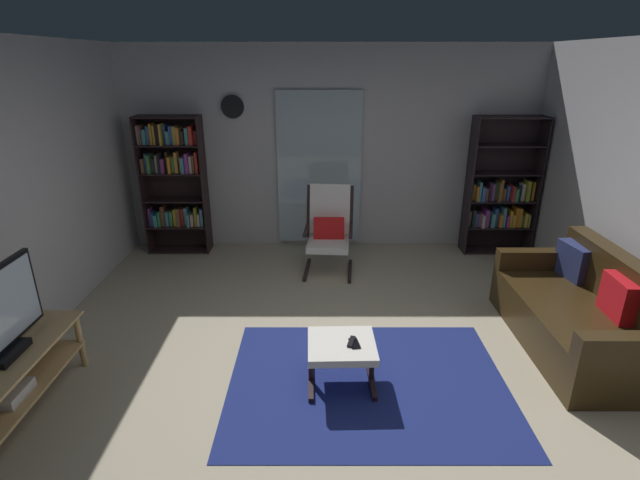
{
  "coord_description": "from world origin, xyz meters",
  "views": [
    {
      "loc": [
        -0.14,
        -3.29,
        2.41
      ],
      "look_at": [
        -0.15,
        0.68,
        0.88
      ],
      "focal_mm": 26.58,
      "sensor_mm": 36.0,
      "label": 1
    }
  ],
  "objects_px": {
    "bookshelf_near_tv": "(175,178)",
    "ottoman": "(342,350)",
    "leather_sofa": "(584,315)",
    "lounge_armchair": "(330,227)",
    "cell_phone": "(355,343)",
    "tv_remote": "(352,342)",
    "wall_clock": "(234,107)",
    "bookshelf_near_sofa": "(501,194)",
    "tv_stand": "(11,377)"
  },
  "relations": [
    {
      "from": "bookshelf_near_tv",
      "to": "ottoman",
      "type": "bearing_deg",
      "value": -54.09
    },
    {
      "from": "bookshelf_near_tv",
      "to": "ottoman",
      "type": "height_order",
      "value": "bookshelf_near_tv"
    },
    {
      "from": "leather_sofa",
      "to": "lounge_armchair",
      "type": "bearing_deg",
      "value": 142.97
    },
    {
      "from": "leather_sofa",
      "to": "lounge_armchair",
      "type": "height_order",
      "value": "lounge_armchair"
    },
    {
      "from": "leather_sofa",
      "to": "cell_phone",
      "type": "height_order",
      "value": "leather_sofa"
    },
    {
      "from": "tv_remote",
      "to": "wall_clock",
      "type": "height_order",
      "value": "wall_clock"
    },
    {
      "from": "lounge_armchair",
      "to": "tv_remote",
      "type": "bearing_deg",
      "value": -86.56
    },
    {
      "from": "ottoman",
      "to": "cell_phone",
      "type": "height_order",
      "value": "cell_phone"
    },
    {
      "from": "bookshelf_near_tv",
      "to": "bookshelf_near_sofa",
      "type": "xyz_separation_m",
      "value": [
        4.19,
        -0.01,
        -0.2
      ]
    },
    {
      "from": "leather_sofa",
      "to": "ottoman",
      "type": "xyz_separation_m",
      "value": [
        -2.15,
        -0.53,
        0.0
      ]
    },
    {
      "from": "tv_stand",
      "to": "tv_remote",
      "type": "xyz_separation_m",
      "value": [
        2.41,
        0.38,
        0.05
      ]
    },
    {
      "from": "tv_stand",
      "to": "lounge_armchair",
      "type": "bearing_deg",
      "value": 48.56
    },
    {
      "from": "tv_stand",
      "to": "ottoman",
      "type": "relative_size",
      "value": 2.4
    },
    {
      "from": "bookshelf_near_sofa",
      "to": "ottoman",
      "type": "distance_m",
      "value": 3.56
    },
    {
      "from": "lounge_armchair",
      "to": "tv_remote",
      "type": "xyz_separation_m",
      "value": [
        0.13,
        -2.2,
        -0.16
      ]
    },
    {
      "from": "leather_sofa",
      "to": "ottoman",
      "type": "height_order",
      "value": "leather_sofa"
    },
    {
      "from": "leather_sofa",
      "to": "tv_stand",
      "type": "bearing_deg",
      "value": -168.5
    },
    {
      "from": "bookshelf_near_sofa",
      "to": "tv_stand",
      "type": "bearing_deg",
      "value": -144.74
    },
    {
      "from": "ottoman",
      "to": "tv_stand",
      "type": "bearing_deg",
      "value": -170.81
    },
    {
      "from": "leather_sofa",
      "to": "ottoman",
      "type": "distance_m",
      "value": 2.21
    },
    {
      "from": "tv_stand",
      "to": "ottoman",
      "type": "height_order",
      "value": "tv_stand"
    },
    {
      "from": "lounge_armchair",
      "to": "wall_clock",
      "type": "distance_m",
      "value": 1.96
    },
    {
      "from": "ottoman",
      "to": "wall_clock",
      "type": "height_order",
      "value": "wall_clock"
    },
    {
      "from": "leather_sofa",
      "to": "bookshelf_near_sofa",
      "type": "bearing_deg",
      "value": 89.76
    },
    {
      "from": "bookshelf_near_tv",
      "to": "tv_remote",
      "type": "bearing_deg",
      "value": -53.12
    },
    {
      "from": "tv_remote",
      "to": "ottoman",
      "type": "bearing_deg",
      "value": -165.32
    },
    {
      "from": "ottoman",
      "to": "tv_remote",
      "type": "relative_size",
      "value": 3.69
    },
    {
      "from": "cell_phone",
      "to": "tv_remote",
      "type": "bearing_deg",
      "value": 131.55
    },
    {
      "from": "cell_phone",
      "to": "wall_clock",
      "type": "xyz_separation_m",
      "value": [
        -1.36,
        3.02,
        1.48
      ]
    },
    {
      "from": "leather_sofa",
      "to": "tv_remote",
      "type": "bearing_deg",
      "value": -165.53
    },
    {
      "from": "wall_clock",
      "to": "bookshelf_near_tv",
      "type": "bearing_deg",
      "value": -166.1
    },
    {
      "from": "leather_sofa",
      "to": "cell_phone",
      "type": "distance_m",
      "value": 2.13
    },
    {
      "from": "tv_stand",
      "to": "bookshelf_near_sofa",
      "type": "distance_m",
      "value": 5.52
    },
    {
      "from": "tv_remote",
      "to": "wall_clock",
      "type": "distance_m",
      "value": 3.6
    },
    {
      "from": "tv_stand",
      "to": "cell_phone",
      "type": "relative_size",
      "value": 9.1
    },
    {
      "from": "bookshelf_near_sofa",
      "to": "cell_phone",
      "type": "xyz_separation_m",
      "value": [
        -2.06,
        -2.82,
        -0.4
      ]
    },
    {
      "from": "bookshelf_near_tv",
      "to": "ottoman",
      "type": "xyz_separation_m",
      "value": [
        2.04,
        -2.81,
        -0.68
      ]
    },
    {
      "from": "tv_stand",
      "to": "leather_sofa",
      "type": "bearing_deg",
      "value": 11.5
    },
    {
      "from": "bookshelf_near_tv",
      "to": "cell_phone",
      "type": "height_order",
      "value": "bookshelf_near_tv"
    },
    {
      "from": "lounge_armchair",
      "to": "wall_clock",
      "type": "xyz_separation_m",
      "value": [
        -1.2,
        0.8,
        1.32
      ]
    },
    {
      "from": "cell_phone",
      "to": "wall_clock",
      "type": "relative_size",
      "value": 0.48
    },
    {
      "from": "tv_stand",
      "to": "bookshelf_near_tv",
      "type": "xyz_separation_m",
      "value": [
        0.3,
        3.19,
        0.65
      ]
    },
    {
      "from": "tv_stand",
      "to": "bookshelf_near_sofa",
      "type": "bearing_deg",
      "value": 35.26
    },
    {
      "from": "bookshelf_near_tv",
      "to": "cell_phone",
      "type": "bearing_deg",
      "value": -53.0
    },
    {
      "from": "leather_sofa",
      "to": "cell_phone",
      "type": "xyz_separation_m",
      "value": [
        -2.05,
        -0.55,
        0.07
      ]
    },
    {
      "from": "leather_sofa",
      "to": "ottoman",
      "type": "bearing_deg",
      "value": -166.02
    },
    {
      "from": "tv_stand",
      "to": "wall_clock",
      "type": "bearing_deg",
      "value": 72.41
    },
    {
      "from": "bookshelf_near_sofa",
      "to": "leather_sofa",
      "type": "xyz_separation_m",
      "value": [
        -0.01,
        -2.26,
        -0.48
      ]
    },
    {
      "from": "bookshelf_near_tv",
      "to": "lounge_armchair",
      "type": "distance_m",
      "value": 2.12
    },
    {
      "from": "ottoman",
      "to": "wall_clock",
      "type": "relative_size",
      "value": 1.83
    }
  ]
}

